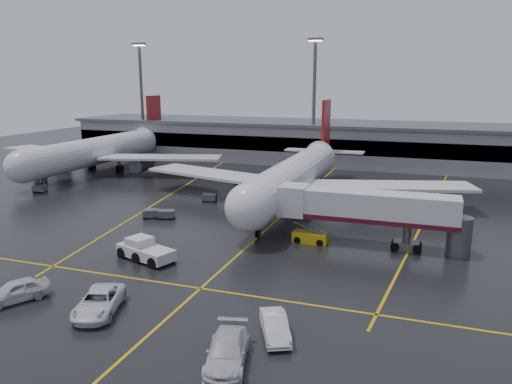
% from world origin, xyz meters
% --- Properties ---
extents(ground, '(220.00, 220.00, 0.00)m').
position_xyz_m(ground, '(0.00, 0.00, 0.00)').
color(ground, black).
rests_on(ground, ground).
extents(apron_line_centre, '(0.25, 90.00, 0.02)m').
position_xyz_m(apron_line_centre, '(0.00, 0.00, 0.01)').
color(apron_line_centre, gold).
rests_on(apron_line_centre, ground).
extents(apron_line_stop, '(60.00, 0.25, 0.02)m').
position_xyz_m(apron_line_stop, '(0.00, -22.00, 0.01)').
color(apron_line_stop, gold).
rests_on(apron_line_stop, ground).
extents(apron_line_left, '(9.99, 69.35, 0.02)m').
position_xyz_m(apron_line_left, '(-20.00, 10.00, 0.01)').
color(apron_line_left, gold).
rests_on(apron_line_left, ground).
extents(apron_line_right, '(7.57, 69.64, 0.02)m').
position_xyz_m(apron_line_right, '(18.00, 10.00, 0.01)').
color(apron_line_right, gold).
rests_on(apron_line_right, ground).
extents(terminal, '(122.00, 19.00, 8.60)m').
position_xyz_m(terminal, '(0.00, 47.93, 4.32)').
color(terminal, gray).
rests_on(terminal, ground).
extents(light_mast_left, '(3.00, 1.20, 25.45)m').
position_xyz_m(light_mast_left, '(-45.00, 42.00, 14.47)').
color(light_mast_left, '#595B60').
rests_on(light_mast_left, ground).
extents(light_mast_mid, '(3.00, 1.20, 25.45)m').
position_xyz_m(light_mast_mid, '(-5.00, 42.00, 14.47)').
color(light_mast_mid, '#595B60').
rests_on(light_mast_mid, ground).
extents(main_airliner, '(48.80, 45.60, 14.10)m').
position_xyz_m(main_airliner, '(0.00, 9.70, 4.21)').
color(main_airliner, silver).
rests_on(main_airliner, ground).
extents(second_airliner, '(48.80, 45.60, 14.10)m').
position_xyz_m(second_airliner, '(-42.00, 21.70, 4.21)').
color(second_airliner, silver).
rests_on(second_airliner, ground).
extents(jet_bridge, '(19.90, 3.40, 6.05)m').
position_xyz_m(jet_bridge, '(11.87, -6.00, 3.93)').
color(jet_bridge, silver).
rests_on(jet_bridge, ground).
extents(pushback_tractor, '(6.69, 4.37, 2.22)m').
position_xyz_m(pushback_tractor, '(-8.24, -17.43, 0.88)').
color(pushback_tractor, silver).
rests_on(pushback_tractor, ground).
extents(belt_loader, '(3.88, 1.96, 2.41)m').
position_xyz_m(belt_loader, '(6.00, -6.87, 0.59)').
color(belt_loader, gold).
rests_on(belt_loader, ground).
extents(service_van_a, '(4.54, 6.64, 1.69)m').
position_xyz_m(service_van_a, '(-5.36, -28.54, 0.84)').
color(service_van_a, white).
rests_on(service_van_a, ground).
extents(service_van_b, '(3.86, 6.39, 1.73)m').
position_xyz_m(service_van_b, '(6.54, -31.83, 0.87)').
color(service_van_b, silver).
rests_on(service_van_b, ground).
extents(service_van_c, '(3.52, 4.97, 1.55)m').
position_xyz_m(service_van_c, '(8.34, -27.61, 0.78)').
color(service_van_c, white).
rests_on(service_van_c, ground).
extents(service_van_d, '(4.33, 5.53, 1.76)m').
position_xyz_m(service_van_d, '(-12.85, -29.10, 0.88)').
color(service_van_d, silver).
rests_on(service_van_d, ground).
extents(baggage_cart_a, '(2.33, 1.92, 1.12)m').
position_xyz_m(baggage_cart_a, '(-13.54, -3.67, 0.63)').
color(baggage_cart_a, '#595B60').
rests_on(baggage_cart_a, ground).
extents(baggage_cart_b, '(2.37, 2.04, 1.12)m').
position_xyz_m(baggage_cart_b, '(-15.59, -4.04, 0.63)').
color(baggage_cart_b, '#595B60').
rests_on(baggage_cart_b, ground).
extents(baggage_cart_c, '(2.21, 1.65, 1.12)m').
position_xyz_m(baggage_cart_c, '(-12.18, 6.56, 0.63)').
color(baggage_cart_c, '#595B60').
rests_on(baggage_cart_c, ground).
extents(baggage_cart_d, '(2.22, 1.67, 1.12)m').
position_xyz_m(baggage_cart_d, '(-45.19, 9.06, 0.63)').
color(baggage_cart_d, '#595B60').
rests_on(baggage_cart_d, ground).
extents(baggage_cart_e, '(2.04, 1.37, 1.12)m').
position_xyz_m(baggage_cart_e, '(-40.14, 3.37, 0.63)').
color(baggage_cart_e, '#595B60').
rests_on(baggage_cart_e, ground).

